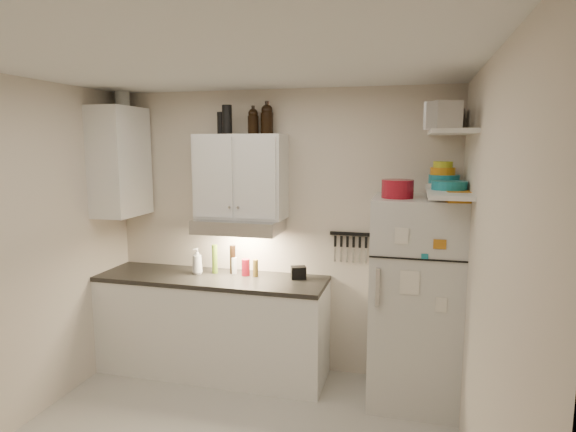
# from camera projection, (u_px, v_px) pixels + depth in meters

# --- Properties ---
(ceiling) EXTENTS (3.20, 3.00, 0.02)m
(ceiling) POSITION_uv_depth(u_px,v_px,m) (209.00, 59.00, 2.84)
(ceiling) COLOR silver
(ceiling) RESTS_ON ground
(back_wall) EXTENTS (3.20, 0.02, 2.60)m
(back_wall) POSITION_uv_depth(u_px,v_px,m) (279.00, 232.00, 4.48)
(back_wall) COLOR beige
(back_wall) RESTS_ON ground
(left_wall) EXTENTS (0.02, 3.00, 2.60)m
(left_wall) POSITION_uv_depth(u_px,v_px,m) (5.00, 259.00, 3.44)
(left_wall) COLOR beige
(left_wall) RESTS_ON ground
(right_wall) EXTENTS (0.02, 3.00, 2.60)m
(right_wall) POSITION_uv_depth(u_px,v_px,m) (486.00, 294.00, 2.63)
(right_wall) COLOR beige
(right_wall) RESTS_ON ground
(base_cabinet) EXTENTS (2.10, 0.60, 0.88)m
(base_cabinet) POSITION_uv_depth(u_px,v_px,m) (213.00, 327.00, 4.45)
(base_cabinet) COLOR white
(base_cabinet) RESTS_ON floor
(countertop) EXTENTS (2.10, 0.62, 0.04)m
(countertop) POSITION_uv_depth(u_px,v_px,m) (211.00, 278.00, 4.38)
(countertop) COLOR black
(countertop) RESTS_ON base_cabinet
(upper_cabinet) EXTENTS (0.80, 0.33, 0.75)m
(upper_cabinet) POSITION_uv_depth(u_px,v_px,m) (241.00, 177.00, 4.31)
(upper_cabinet) COLOR white
(upper_cabinet) RESTS_ON back_wall
(side_cabinet) EXTENTS (0.33, 0.55, 1.00)m
(side_cabinet) POSITION_uv_depth(u_px,v_px,m) (120.00, 162.00, 4.45)
(side_cabinet) COLOR white
(side_cabinet) RESTS_ON left_wall
(range_hood) EXTENTS (0.76, 0.46, 0.12)m
(range_hood) POSITION_uv_depth(u_px,v_px,m) (239.00, 225.00, 4.31)
(range_hood) COLOR silver
(range_hood) RESTS_ON back_wall
(fridge) EXTENTS (0.70, 0.68, 1.70)m
(fridge) POSITION_uv_depth(u_px,v_px,m) (415.00, 301.00, 3.90)
(fridge) COLOR silver
(fridge) RESTS_ON floor
(shelf_hi) EXTENTS (0.30, 0.95, 0.03)m
(shelf_hi) POSITION_uv_depth(u_px,v_px,m) (451.00, 132.00, 3.52)
(shelf_hi) COLOR white
(shelf_hi) RESTS_ON right_wall
(shelf_lo) EXTENTS (0.30, 0.95, 0.03)m
(shelf_lo) POSITION_uv_depth(u_px,v_px,m) (448.00, 192.00, 3.59)
(shelf_lo) COLOR white
(shelf_lo) RESTS_ON right_wall
(knife_strip) EXTENTS (0.42, 0.02, 0.03)m
(knife_strip) POSITION_uv_depth(u_px,v_px,m) (353.00, 234.00, 4.28)
(knife_strip) COLOR black
(knife_strip) RESTS_ON back_wall
(dutch_oven) EXTENTS (0.32, 0.32, 0.14)m
(dutch_oven) POSITION_uv_depth(u_px,v_px,m) (398.00, 189.00, 3.71)
(dutch_oven) COLOR maroon
(dutch_oven) RESTS_ON fridge
(book_stack) EXTENTS (0.21, 0.25, 0.08)m
(book_stack) POSITION_uv_depth(u_px,v_px,m) (459.00, 196.00, 3.48)
(book_stack) COLOR #B76E16
(book_stack) RESTS_ON fridge
(spice_jar) EXTENTS (0.08, 0.08, 0.11)m
(spice_jar) POSITION_uv_depth(u_px,v_px,m) (432.00, 191.00, 3.75)
(spice_jar) COLOR silver
(spice_jar) RESTS_ON fridge
(stock_pot) EXTENTS (0.32, 0.32, 0.17)m
(stock_pot) POSITION_uv_depth(u_px,v_px,m) (449.00, 120.00, 3.81)
(stock_pot) COLOR silver
(stock_pot) RESTS_ON shelf_hi
(tin_a) EXTENTS (0.24, 0.22, 0.20)m
(tin_a) POSITION_uv_depth(u_px,v_px,m) (440.00, 116.00, 3.48)
(tin_a) COLOR #AAAAAD
(tin_a) RESTS_ON shelf_hi
(tin_b) EXTENTS (0.23, 0.23, 0.17)m
(tin_b) POSITION_uv_depth(u_px,v_px,m) (444.00, 115.00, 3.15)
(tin_b) COLOR #AAAAAD
(tin_b) RESTS_ON shelf_hi
(bowl_teal) EXTENTS (0.24, 0.24, 0.10)m
(bowl_teal) POSITION_uv_depth(u_px,v_px,m) (444.00, 181.00, 3.83)
(bowl_teal) COLOR teal
(bowl_teal) RESTS_ON shelf_lo
(bowl_orange) EXTENTS (0.19, 0.19, 0.06)m
(bowl_orange) POSITION_uv_depth(u_px,v_px,m) (443.00, 171.00, 3.81)
(bowl_orange) COLOR orange
(bowl_orange) RESTS_ON bowl_teal
(bowl_yellow) EXTENTS (0.15, 0.15, 0.05)m
(bowl_yellow) POSITION_uv_depth(u_px,v_px,m) (443.00, 164.00, 3.81)
(bowl_yellow) COLOR gold
(bowl_yellow) RESTS_ON bowl_orange
(plates) EXTENTS (0.31, 0.31, 0.07)m
(plates) POSITION_uv_depth(u_px,v_px,m) (449.00, 185.00, 3.59)
(plates) COLOR teal
(plates) RESTS_ON shelf_lo
(growler_a) EXTENTS (0.13, 0.13, 0.23)m
(growler_a) POSITION_uv_depth(u_px,v_px,m) (253.00, 121.00, 4.27)
(growler_a) COLOR black
(growler_a) RESTS_ON upper_cabinet
(growler_b) EXTENTS (0.14, 0.14, 0.27)m
(growler_b) POSITION_uv_depth(u_px,v_px,m) (267.00, 119.00, 4.25)
(growler_b) COLOR black
(growler_b) RESTS_ON upper_cabinet
(thermos_a) EXTENTS (0.09, 0.09, 0.25)m
(thermos_a) POSITION_uv_depth(u_px,v_px,m) (227.00, 120.00, 4.20)
(thermos_a) COLOR black
(thermos_a) RESTS_ON upper_cabinet
(thermos_b) EXTENTS (0.07, 0.07, 0.19)m
(thermos_b) POSITION_uv_depth(u_px,v_px,m) (221.00, 123.00, 4.28)
(thermos_b) COLOR black
(thermos_b) RESTS_ON upper_cabinet
(side_jar) EXTENTS (0.16, 0.16, 0.18)m
(side_jar) POSITION_uv_depth(u_px,v_px,m) (122.00, 98.00, 4.49)
(side_jar) COLOR silver
(side_jar) RESTS_ON side_cabinet
(soap_bottle) EXTENTS (0.14, 0.14, 0.27)m
(soap_bottle) POSITION_uv_depth(u_px,v_px,m) (197.00, 260.00, 4.44)
(soap_bottle) COLOR white
(soap_bottle) RESTS_ON countertop
(pepper_mill) EXTENTS (0.06, 0.06, 0.16)m
(pepper_mill) POSITION_uv_depth(u_px,v_px,m) (256.00, 268.00, 4.37)
(pepper_mill) COLOR brown
(pepper_mill) RESTS_ON countertop
(oil_bottle) EXTENTS (0.06, 0.06, 0.27)m
(oil_bottle) POSITION_uv_depth(u_px,v_px,m) (215.00, 259.00, 4.47)
(oil_bottle) COLOR #52731C
(oil_bottle) RESTS_ON countertop
(vinegar_bottle) EXTENTS (0.07, 0.07, 0.27)m
(vinegar_bottle) POSITION_uv_depth(u_px,v_px,m) (233.00, 259.00, 4.46)
(vinegar_bottle) COLOR black
(vinegar_bottle) RESTS_ON countertop
(clear_bottle) EXTENTS (0.07, 0.07, 0.15)m
(clear_bottle) POSITION_uv_depth(u_px,v_px,m) (234.00, 266.00, 4.46)
(clear_bottle) COLOR silver
(clear_bottle) RESTS_ON countertop
(red_jar) EXTENTS (0.08, 0.08, 0.15)m
(red_jar) POSITION_uv_depth(u_px,v_px,m) (246.00, 267.00, 4.40)
(red_jar) COLOR maroon
(red_jar) RESTS_ON countertop
(caddy) EXTENTS (0.16, 0.13, 0.11)m
(caddy) POSITION_uv_depth(u_px,v_px,m) (298.00, 273.00, 4.29)
(caddy) COLOR black
(caddy) RESTS_ON countertop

